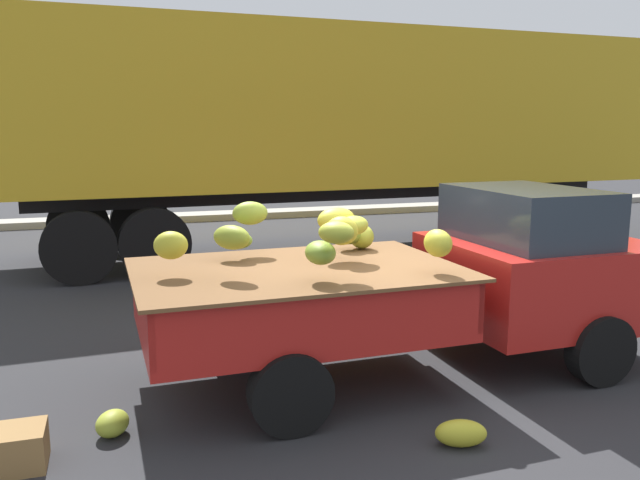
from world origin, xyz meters
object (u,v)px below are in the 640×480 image
Objects in this scene: fallen_banana_bunch_by_wheel at (461,433)px; produce_crate at (5,450)px; semi_trailer at (341,112)px; fallen_banana_bunch_near_tailgate at (112,423)px; pickup_truck at (487,273)px.

fallen_banana_bunch_by_wheel is 0.72× the size of produce_crate.
semi_trailer reaches higher than fallen_banana_bunch_by_wheel.
produce_crate is at bearing -157.92° from fallen_banana_bunch_near_tailgate.
pickup_truck is 1.99m from fallen_banana_bunch_by_wheel.
produce_crate is at bearing -127.84° from semi_trailer.
fallen_banana_bunch_by_wheel is at bearing -128.44° from pickup_truck.
fallen_banana_bunch_by_wheel is at bearing -12.22° from produce_crate.
semi_trailer is (0.66, 6.01, 1.65)m from pickup_truck.
produce_crate is at bearing 167.78° from fallen_banana_bunch_by_wheel.
produce_crate reaches higher than fallen_banana_bunch_near_tailgate.
produce_crate reaches higher than fallen_banana_bunch_by_wheel.
semi_trailer is at bearing 82.39° from pickup_truck.
produce_crate is (-0.69, -0.28, 0.04)m from fallen_banana_bunch_near_tailgate.
fallen_banana_bunch_near_tailgate is at bearing -173.02° from pickup_truck.
fallen_banana_bunch_near_tailgate is at bearing -124.89° from semi_trailer.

